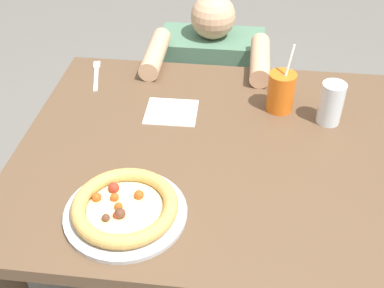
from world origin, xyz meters
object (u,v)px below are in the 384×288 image
water_cup_clear (331,103)px  diner_seated (210,109)px  fork (96,74)px  drink_cup_colored (281,92)px  pizza_near (125,208)px

water_cup_clear → diner_seated: bearing=127.2°
fork → diner_seated: size_ratio=0.22×
drink_cup_colored → fork: bearing=167.8°
pizza_near → diner_seated: size_ratio=0.32×
pizza_near → diner_seated: diner_seated is taller
water_cup_clear → diner_seated: (-0.40, 0.52, -0.42)m
diner_seated → drink_cup_colored: bearing=-62.0°
pizza_near → water_cup_clear: water_cup_clear is taller
water_cup_clear → fork: bearing=166.4°
pizza_near → fork: size_ratio=1.49×
fork → pizza_near: bearing=-68.4°
water_cup_clear → diner_seated: 0.78m
pizza_near → water_cup_clear: size_ratio=2.27×
fork → drink_cup_colored: bearing=-12.2°
fork → water_cup_clear: bearing=-13.6°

